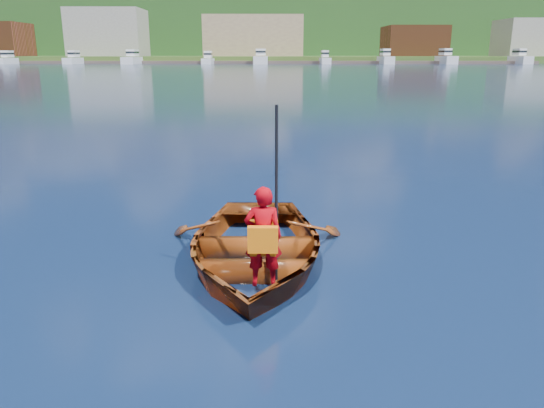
{
  "coord_description": "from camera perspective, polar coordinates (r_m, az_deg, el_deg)",
  "views": [
    {
      "loc": [
        -0.37,
        -7.43,
        2.69
      ],
      "look_at": [
        -0.32,
        -0.84,
        0.82
      ],
      "focal_mm": 35.0,
      "sensor_mm": 36.0,
      "label": 1
    }
  ],
  "objects": [
    {
      "name": "child_paddler",
      "position": [
        6.03,
        -0.94,
        -3.5
      ],
      "size": [
        0.44,
        0.34,
        2.06
      ],
      "color": "#B2030D",
      "rests_on": "ground"
    },
    {
      "name": "hillside_trees",
      "position": [
        247.54,
        -5.99,
        19.37
      ],
      "size": [
        305.31,
        76.34,
        22.69
      ],
      "color": "#382314",
      "rests_on": "ground"
    },
    {
      "name": "ground",
      "position": [
        7.91,
        2.31,
        -4.08
      ],
      "size": [
        600.0,
        600.0,
        0.0
      ],
      "color": "#131D3A",
      "rests_on": "ground"
    },
    {
      "name": "rowboat",
      "position": [
        7.04,
        -1.98,
        -4.6
      ],
      "size": [
        2.72,
        3.76,
        0.77
      ],
      "color": "brown",
      "rests_on": "ground"
    },
    {
      "name": "dock",
      "position": [
        155.54,
        -2.48,
        14.99
      ],
      "size": [
        160.02,
        11.02,
        0.8
      ],
      "color": "brown",
      "rests_on": "ground"
    },
    {
      "name": "marina_yachts",
      "position": [
        150.73,
        0.45,
        15.36
      ],
      "size": [
        143.64,
        13.57,
        4.39
      ],
      "color": "white",
      "rests_on": "ground"
    },
    {
      "name": "shoreline",
      "position": [
        244.16,
        -0.3,
        17.64
      ],
      "size": [
        400.0,
        140.0,
        22.0
      ],
      "color": "#2E4E24",
      "rests_on": "ground"
    },
    {
      "name": "waterfront_buildings",
      "position": [
        172.66,
        -2.95,
        17.5
      ],
      "size": [
        202.0,
        16.0,
        14.0
      ],
      "color": "brown",
      "rests_on": "ground"
    }
  ]
}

